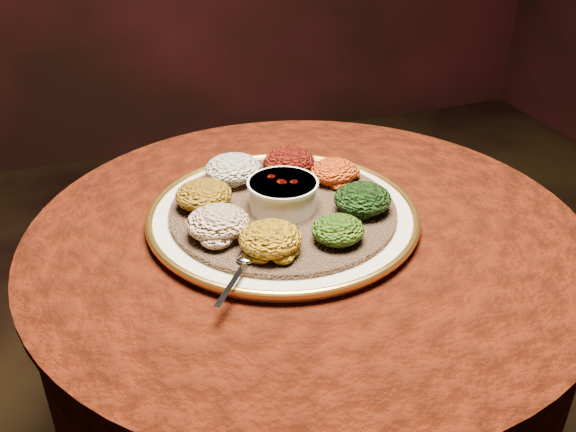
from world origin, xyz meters
name	(u,v)px	position (x,y,z in m)	size (l,w,h in m)	color
table	(306,311)	(0.00, 0.00, 0.55)	(0.96, 0.96, 0.73)	black
platter	(283,216)	(-0.03, 0.04, 0.75)	(0.54, 0.54, 0.02)	beige
injera	(283,210)	(-0.03, 0.04, 0.76)	(0.39, 0.39, 0.01)	brown
stew_bowl	(283,193)	(-0.03, 0.04, 0.79)	(0.12, 0.12, 0.05)	white
spoon	(246,262)	(-0.14, -0.10, 0.77)	(0.10, 0.12, 0.01)	silver
portion_ayib	(233,169)	(-0.08, 0.16, 0.79)	(0.10, 0.10, 0.05)	silver
portion_kitfo	(289,161)	(0.03, 0.16, 0.79)	(0.10, 0.09, 0.05)	black
portion_tikil	(334,171)	(0.09, 0.10, 0.78)	(0.09, 0.08, 0.04)	#C67310
portion_gomen	(363,199)	(0.09, -0.02, 0.79)	(0.10, 0.09, 0.05)	black
portion_mixveg	(338,230)	(0.01, -0.09, 0.78)	(0.08, 0.08, 0.04)	#AD330B
portion_kik	(271,239)	(-0.09, -0.08, 0.79)	(0.10, 0.09, 0.05)	#C08810
portion_timatim	(218,223)	(-0.16, -0.01, 0.79)	(0.10, 0.10, 0.05)	maroon
portion_shiro	(204,195)	(-0.16, 0.09, 0.79)	(0.10, 0.09, 0.05)	#835D0F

